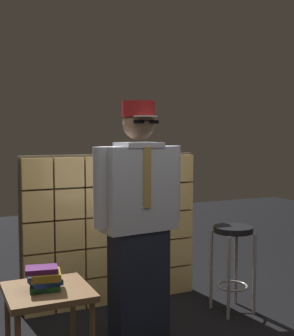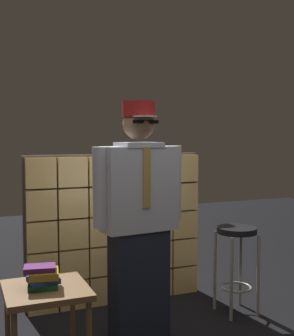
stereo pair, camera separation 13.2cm
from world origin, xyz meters
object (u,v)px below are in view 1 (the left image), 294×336
Objects in this scene: standing_person at (139,220)px; bar_stool at (233,248)px; side_table at (48,301)px; book_stack at (45,278)px.

standing_person reaches higher than bar_stool.
side_table is at bearing -166.62° from bar_stool.
standing_person is at bearing 13.64° from book_stack.
bar_stool is at bearing 7.24° from standing_person.
bar_stool is 1.74m from side_table.
book_stack is (-1.71, -0.41, 0.09)m from bar_stool.
side_table is at bearing 25.02° from book_stack.
standing_person is at bearing 13.30° from side_table.
bar_stool is (0.99, 0.24, -0.37)m from standing_person.
standing_person is 0.84m from side_table.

